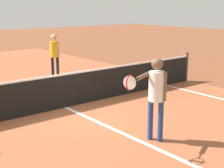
{
  "coord_description": "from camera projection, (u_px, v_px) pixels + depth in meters",
  "views": [
    {
      "loc": [
        -4.44,
        -7.56,
        2.76
      ],
      "look_at": [
        0.14,
        -1.88,
        1.0
      ],
      "focal_mm": 52.56,
      "sensor_mm": 36.0,
      "label": 1
    }
  ],
  "objects": [
    {
      "name": "ground_plane",
      "position": [
        65.0,
        107.0,
        9.08
      ],
      "size": [
        60.0,
        60.0,
        0.0
      ],
      "primitive_type": "plane",
      "color": "brown"
    },
    {
      "name": "court_surface_inbounds",
      "position": [
        65.0,
        107.0,
        9.08
      ],
      "size": [
        10.62,
        24.4,
        0.0
      ],
      "primitive_type": "cube",
      "color": "#9E5433",
      "rests_on": "ground_plane"
    },
    {
      "name": "line_center_service",
      "position": [
        147.0,
        144.0,
        6.65
      ],
      "size": [
        0.1,
        6.4,
        0.01
      ],
      "primitive_type": "cube",
      "color": "white",
      "rests_on": "ground_plane"
    },
    {
      "name": "player_near",
      "position": [
        156.0,
        90.0,
        6.6
      ],
      "size": [
        1.22,
        0.52,
        1.75
      ],
      "color": "navy",
      "rests_on": "ground_plane"
    },
    {
      "name": "net",
      "position": [
        65.0,
        90.0,
        8.96
      ],
      "size": [
        10.53,
        0.09,
        1.07
      ],
      "color": "#33383D",
      "rests_on": "ground_plane"
    },
    {
      "name": "player_far",
      "position": [
        55.0,
        52.0,
        12.41
      ],
      "size": [
        0.32,
        0.37,
        1.7
      ],
      "color": "black",
      "rests_on": "ground_plane"
    }
  ]
}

